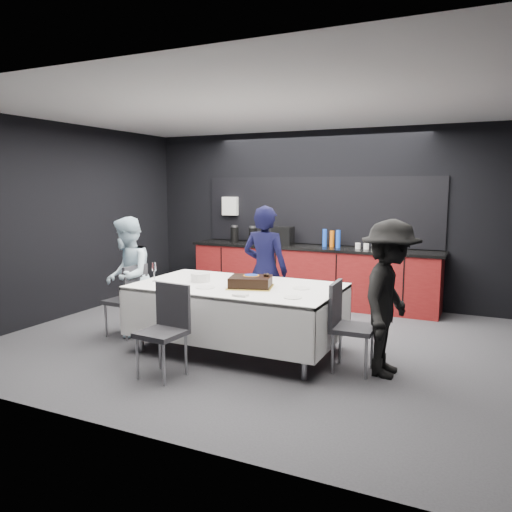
{
  "coord_description": "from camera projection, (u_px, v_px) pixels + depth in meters",
  "views": [
    {
      "loc": [
        2.59,
        -5.38,
        1.91
      ],
      "look_at": [
        0.0,
        0.1,
        1.05
      ],
      "focal_mm": 35.0,
      "sensor_mm": 36.0,
      "label": 1
    }
  ],
  "objects": [
    {
      "name": "ground",
      "position": [
        253.0,
        341.0,
        6.18
      ],
      "size": [
        6.0,
        6.0,
        0.0
      ],
      "primitive_type": "plane",
      "color": "#3F4044",
      "rests_on": "ground"
    },
    {
      "name": "room_shell",
      "position": [
        252.0,
        190.0,
        5.92
      ],
      "size": [
        6.04,
        5.04,
        2.82
      ],
      "color": "white",
      "rests_on": "ground"
    },
    {
      "name": "kitchenette",
      "position": [
        311.0,
        270.0,
        8.1
      ],
      "size": [
        4.1,
        0.64,
        2.05
      ],
      "color": "maroon",
      "rests_on": "ground"
    },
    {
      "name": "party_table",
      "position": [
        237.0,
        297.0,
        5.73
      ],
      "size": [
        2.32,
        1.32,
        0.78
      ],
      "color": "#99999E",
      "rests_on": "ground"
    },
    {
      "name": "cake_assembly",
      "position": [
        251.0,
        282.0,
        5.56
      ],
      "size": [
        0.58,
        0.51,
        0.16
      ],
      "color": "gold",
      "rests_on": "party_table"
    },
    {
      "name": "plate_stack",
      "position": [
        200.0,
        277.0,
        5.9
      ],
      "size": [
        0.23,
        0.23,
        0.1
      ],
      "primitive_type": "cylinder",
      "color": "white",
      "rests_on": "party_table"
    },
    {
      "name": "loose_plate_near",
      "position": [
        205.0,
        287.0,
        5.56
      ],
      "size": [
        0.22,
        0.22,
        0.01
      ],
      "primitive_type": "cylinder",
      "color": "white",
      "rests_on": "party_table"
    },
    {
      "name": "loose_plate_right_a",
      "position": [
        301.0,
        288.0,
        5.5
      ],
      "size": [
        0.2,
        0.2,
        0.01
      ],
      "primitive_type": "cylinder",
      "color": "white",
      "rests_on": "party_table"
    },
    {
      "name": "loose_plate_right_b",
      "position": [
        293.0,
        297.0,
        5.05
      ],
      "size": [
        0.18,
        0.18,
        0.01
      ],
      "primitive_type": "cylinder",
      "color": "white",
      "rests_on": "party_table"
    },
    {
      "name": "loose_plate_far",
      "position": [
        251.0,
        277.0,
        6.15
      ],
      "size": [
        0.18,
        0.18,
        0.01
      ],
      "primitive_type": "cylinder",
      "color": "white",
      "rests_on": "party_table"
    },
    {
      "name": "fork_pile",
      "position": [
        240.0,
        295.0,
        5.12
      ],
      "size": [
        0.15,
        0.1,
        0.02
      ],
      "primitive_type": "cube",
      "rotation": [
        0.0,
        0.0,
        0.01
      ],
      "color": "white",
      "rests_on": "party_table"
    },
    {
      "name": "champagne_flute",
      "position": [
        154.0,
        268.0,
        5.91
      ],
      "size": [
        0.06,
        0.06,
        0.22
      ],
      "color": "white",
      "rests_on": "party_table"
    },
    {
      "name": "chair_left",
      "position": [
        129.0,
        295.0,
        6.3
      ],
      "size": [
        0.44,
        0.44,
        0.92
      ],
      "color": "#29292D",
      "rests_on": "ground"
    },
    {
      "name": "chair_right",
      "position": [
        346.0,
        320.0,
        5.14
      ],
      "size": [
        0.44,
        0.44,
        0.92
      ],
      "color": "#29292D",
      "rests_on": "ground"
    },
    {
      "name": "chair_near",
      "position": [
        166.0,
        323.0,
        5.01
      ],
      "size": [
        0.45,
        0.45,
        0.92
      ],
      "color": "#29292D",
      "rests_on": "ground"
    },
    {
      "name": "person_center",
      "position": [
        265.0,
        270.0,
        6.39
      ],
      "size": [
        0.61,
        0.41,
        1.66
      ],
      "primitive_type": "imported",
      "rotation": [
        0.0,
        0.0,
        3.13
      ],
      "color": "black",
      "rests_on": "ground"
    },
    {
      "name": "person_left",
      "position": [
        128.0,
        277.0,
        6.35
      ],
      "size": [
        0.88,
        0.93,
        1.52
      ],
      "primitive_type": "imported",
      "rotation": [
        0.0,
        0.0,
        -1.02
      ],
      "color": "silver",
      "rests_on": "ground"
    },
    {
      "name": "person_right",
      "position": [
        389.0,
        298.0,
        4.97
      ],
      "size": [
        0.63,
        1.04,
        1.58
      ],
      "primitive_type": "imported",
      "rotation": [
        0.0,
        0.0,
        1.53
      ],
      "color": "black",
      "rests_on": "ground"
    }
  ]
}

